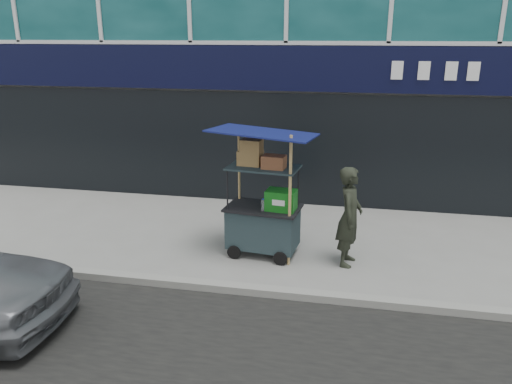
# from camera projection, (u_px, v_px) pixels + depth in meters

# --- Properties ---
(ground) EXTENTS (80.00, 80.00, 0.00)m
(ground) POSITION_uv_depth(u_px,v_px,m) (246.00, 286.00, 7.42)
(ground) COLOR slate
(ground) RESTS_ON ground
(curb) EXTENTS (80.00, 0.18, 0.12)m
(curb) POSITION_uv_depth(u_px,v_px,m) (243.00, 289.00, 7.21)
(curb) COLOR gray
(curb) RESTS_ON ground
(vendor_cart) EXTENTS (1.73, 1.32, 2.18)m
(vendor_cart) POSITION_uv_depth(u_px,v_px,m) (264.00, 211.00, 8.28)
(vendor_cart) COLOR #1A292C
(vendor_cart) RESTS_ON ground
(vendor_man) EXTENTS (0.47, 0.64, 1.63)m
(vendor_man) POSITION_uv_depth(u_px,v_px,m) (350.00, 217.00, 7.92)
(vendor_man) COLOR black
(vendor_man) RESTS_ON ground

